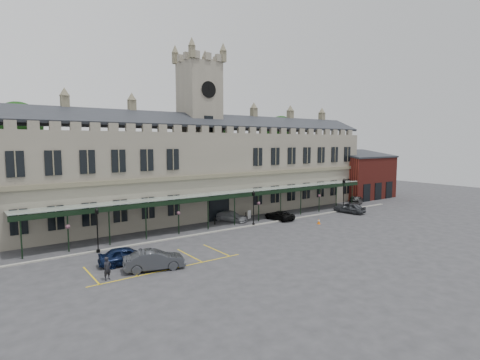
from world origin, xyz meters
TOP-DOWN VIEW (x-y plane):
  - ground at (0.00, 0.00)m, footprint 140.00×140.00m
  - station_building at (0.00, 15.91)m, footprint 60.00×10.36m
  - clock_tower at (0.00, 16.00)m, footprint 5.60×5.60m
  - canopy at (0.00, 7.46)m, footprint 50.00×4.10m
  - brick_annex at (34.00, 12.97)m, footprint 12.40×8.36m
  - kerb at (0.00, 5.50)m, footprint 60.00×0.40m
  - parking_markings at (-14.00, -1.50)m, footprint 16.00×6.00m
  - tree_behind_left at (-22.00, 25.00)m, footprint 6.00×6.00m
  - tree_behind_mid at (8.00, 25.00)m, footprint 6.00×6.00m
  - tree_behind_right at (24.00, 25.00)m, footprint 6.00×6.00m
  - lamp_post_left at (-17.75, 5.16)m, footprint 0.43×0.43m
  - lamp_post_mid at (1.86, 5.59)m, footprint 0.43×0.43m
  - lamp_post_right at (19.08, 5.04)m, footprint 0.49×0.49m
  - traffic_cone at (9.34, 1.21)m, footprint 0.43×0.43m
  - sign_board at (4.08, 9.39)m, footprint 0.67×0.25m
  - bollard_left at (-1.90, 9.01)m, footprint 0.17×0.17m
  - bollard_right at (3.81, 9.83)m, footprint 0.15×0.15m
  - car_left_a at (-16.75, 0.04)m, footprint 4.90×2.66m
  - car_left_b at (-15.28, -2.71)m, footprint 5.36×3.03m
  - car_taxi at (1.00, 9.53)m, footprint 3.83×5.15m
  - car_van at (7.00, 6.37)m, footprint 2.39×4.67m
  - car_right_a at (19.00, 3.83)m, footprint 2.58×5.03m
  - car_right_b at (26.06, 7.87)m, footprint 4.66×3.37m
  - person_a at (-19.20, -2.77)m, footprint 0.78×0.64m
  - person_b at (-16.03, -1.43)m, footprint 1.00×0.92m

SIDE VIEW (x-z plane):
  - ground at x=0.00m, z-range 0.00..0.00m
  - parking_markings at x=-14.00m, z-range -0.01..0.01m
  - kerb at x=0.00m, z-range 0.00..0.12m
  - traffic_cone at x=9.34m, z-range -0.01..0.68m
  - bollard_right at x=3.81m, z-range 0.00..0.86m
  - bollard_left at x=-1.90m, z-range 0.00..0.97m
  - sign_board at x=4.08m, z-range -0.01..1.17m
  - car_van at x=7.00m, z-range 0.00..1.26m
  - car_taxi at x=1.00m, z-range 0.00..1.39m
  - car_right_b at x=26.06m, z-range 0.00..1.46m
  - car_left_a at x=-16.75m, z-range 0.00..1.58m
  - car_right_a at x=19.00m, z-range 0.00..1.64m
  - person_b at x=-16.03m, z-range 0.00..1.66m
  - car_left_b at x=-15.28m, z-range 0.00..1.67m
  - person_a at x=-19.20m, z-range 0.00..1.83m
  - canopy at x=0.00m, z-range 0.25..4.55m
  - lamp_post_left at x=-17.75m, z-range 0.42..4.91m
  - lamp_post_mid at x=1.86m, z-range 0.43..5.01m
  - lamp_post_right at x=19.08m, z-range 0.48..5.68m
  - brick_annex at x=34.00m, z-range -0.46..8.77m
  - station_building at x=0.00m, z-range -2.18..15.12m
  - tree_behind_left at x=-22.00m, z-range 4.81..20.81m
  - tree_behind_mid at x=8.00m, z-range 4.81..20.81m
  - tree_behind_right at x=24.00m, z-range 4.81..20.81m
  - clock_tower at x=0.00m, z-range 0.71..25.51m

